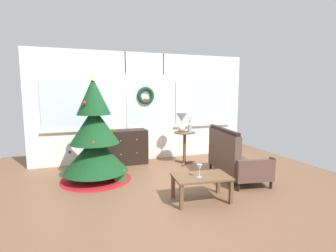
{
  "coord_description": "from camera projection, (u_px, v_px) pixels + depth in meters",
  "views": [
    {
      "loc": [
        -1.54,
        -3.96,
        1.62
      ],
      "look_at": [
        0.05,
        0.55,
        1.0
      ],
      "focal_mm": 27.58,
      "sensor_mm": 36.0,
      "label": 1
    }
  ],
  "objects": [
    {
      "name": "ground_plane",
      "position": [
        176.0,
        188.0,
        4.42
      ],
      "size": [
        6.76,
        6.76,
        0.0
      ],
      "primitive_type": "plane",
      "color": "brown"
    },
    {
      "name": "back_wall_with_door",
      "position": [
        145.0,
        107.0,
        6.2
      ],
      "size": [
        5.2,
        0.19,
        2.55
      ],
      "color": "white",
      "rests_on": "ground"
    },
    {
      "name": "christmas_tree",
      "position": [
        95.0,
        140.0,
        4.74
      ],
      "size": [
        1.3,
        1.3,
        1.95
      ],
      "color": "#4C331E",
      "rests_on": "ground"
    },
    {
      "name": "dresser_cabinet",
      "position": [
        127.0,
        147.0,
        5.87
      ],
      "size": [
        0.91,
        0.47,
        0.78
      ],
      "color": "black",
      "rests_on": "ground"
    },
    {
      "name": "settee_sofa",
      "position": [
        233.0,
        158.0,
        4.9
      ],
      "size": [
        0.9,
        1.51,
        0.96
      ],
      "color": "black",
      "rests_on": "ground"
    },
    {
      "name": "side_table",
      "position": [
        185.0,
        141.0,
        5.87
      ],
      "size": [
        0.5,
        0.48,
        0.73
      ],
      "color": "brown",
      "rests_on": "ground"
    },
    {
      "name": "table_lamp",
      "position": [
        182.0,
        119.0,
        5.83
      ],
      "size": [
        0.28,
        0.28,
        0.44
      ],
      "color": "silver",
      "rests_on": "side_table"
    },
    {
      "name": "flower_vase",
      "position": [
        190.0,
        127.0,
        5.81
      ],
      "size": [
        0.11,
        0.1,
        0.35
      ],
      "color": "#99ADBC",
      "rests_on": "side_table"
    },
    {
      "name": "coffee_table",
      "position": [
        201.0,
        179.0,
        3.87
      ],
      "size": [
        0.88,
        0.59,
        0.39
      ],
      "color": "brown",
      "rests_on": "ground"
    },
    {
      "name": "wine_glass",
      "position": [
        199.0,
        168.0,
        3.77
      ],
      "size": [
        0.08,
        0.08,
        0.2
      ],
      "color": "silver",
      "rests_on": "coffee_table"
    },
    {
      "name": "gift_box",
      "position": [
        120.0,
        175.0,
        4.75
      ],
      "size": [
        0.22,
        0.2,
        0.22
      ],
      "primitive_type": "cube",
      "color": "#266633",
      "rests_on": "ground"
    }
  ]
}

